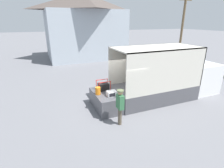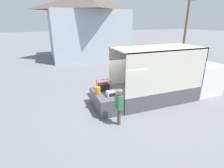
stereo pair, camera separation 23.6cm
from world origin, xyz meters
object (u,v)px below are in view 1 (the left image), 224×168
box_truck (173,83)px  worker_person (120,104)px  orange_bucket (98,91)px  utility_pole (182,27)px  microwave (112,93)px  portable_generator (104,86)px

box_truck → worker_person: (-4.68, -1.83, 0.20)m
box_truck → orange_bucket: bearing=-179.6°
utility_pole → box_truck: bearing=-134.2°
microwave → portable_generator: portable_generator is taller
box_truck → portable_generator: 4.69m
portable_generator → worker_person: worker_person is taller
portable_generator → worker_person: size_ratio=0.41×
box_truck → utility_pole: utility_pole is taller
box_truck → worker_person: size_ratio=4.09×
worker_person → utility_pole: utility_pole is taller
portable_generator → orange_bucket: bearing=-136.9°
microwave → orange_bucket: bearing=142.0°
portable_generator → box_truck: bearing=-5.4°
box_truck → orange_bucket: 5.18m
microwave → portable_generator: size_ratio=0.69×
worker_person → utility_pole: bearing=38.9°
portable_generator → microwave: bearing=-84.2°
box_truck → microwave: (-4.56, -0.51, 0.18)m
orange_bucket → utility_pole: size_ratio=0.05×
box_truck → microwave: box_truck is taller
orange_bucket → box_truck: bearing=0.4°
portable_generator → worker_person: (-0.02, -2.27, -0.06)m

